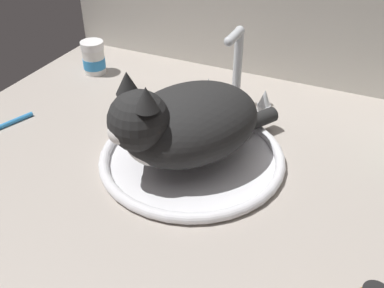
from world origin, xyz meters
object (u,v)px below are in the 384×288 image
Objects in this scene: faucet at (236,78)px; cat at (182,123)px; pill_bottle at (94,58)px; sink_basin at (192,157)px.

faucet is 0.54× the size of cat.
cat is at bearing -34.43° from pill_bottle.
faucet reaches higher than sink_basin.
pill_bottle is (-39.99, 24.87, 3.17)cm from sink_basin.
sink_basin is 1.89× the size of faucet.
cat is 47.47cm from pill_bottle.
cat reaches higher than sink_basin.
sink_basin is 4.15× the size of pill_bottle.
faucet is at bearing 90.00° from sink_basin.
cat is 4.06× the size of pill_bottle.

